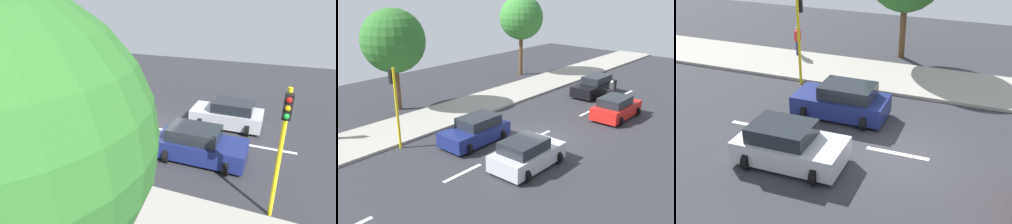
% 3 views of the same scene
% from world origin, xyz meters
% --- Properties ---
extents(ground_plane, '(40.00, 60.00, 0.10)m').
position_xyz_m(ground_plane, '(0.00, 0.00, -0.05)').
color(ground_plane, '#2D2D33').
extents(sidewalk, '(4.00, 60.00, 0.15)m').
position_xyz_m(sidewalk, '(7.00, 0.00, 0.07)').
color(sidewalk, '#9E998E').
rests_on(sidewalk, ground).
extents(lane_stripe_far_north, '(0.20, 2.40, 0.01)m').
position_xyz_m(lane_stripe_far_north, '(0.00, -12.00, 0.01)').
color(lane_stripe_far_north, white).
rests_on(lane_stripe_far_north, ground).
extents(lane_stripe_north, '(0.20, 2.40, 0.01)m').
position_xyz_m(lane_stripe_north, '(0.00, -6.00, 0.01)').
color(lane_stripe_north, white).
rests_on(lane_stripe_north, ground).
extents(lane_stripe_mid, '(0.20, 2.40, 0.01)m').
position_xyz_m(lane_stripe_mid, '(0.00, 0.00, 0.01)').
color(lane_stripe_mid, white).
rests_on(lane_stripe_mid, ground).
extents(lane_stripe_south, '(0.20, 2.40, 0.01)m').
position_xyz_m(lane_stripe_south, '(0.00, 6.00, 0.01)').
color(lane_stripe_south, white).
rests_on(lane_stripe_south, ground).
extents(car_silver, '(2.37, 3.91, 1.52)m').
position_xyz_m(car_silver, '(-1.91, 3.50, 0.71)').
color(car_silver, '#B7B7BC').
rests_on(car_silver, ground).
extents(car_dark_blue, '(2.27, 4.03, 1.52)m').
position_xyz_m(car_dark_blue, '(2.15, 3.00, 0.71)').
color(car_dark_blue, navy).
rests_on(car_dark_blue, ground).
extents(car_red, '(2.29, 3.90, 1.52)m').
position_xyz_m(car_red, '(-1.97, -6.03, 0.71)').
color(car_red, red).
rests_on(car_red, ground).
extents(motorcycle, '(0.60, 1.30, 1.53)m').
position_xyz_m(motorcycle, '(0.17, -9.63, 0.64)').
color(motorcycle, black).
rests_on(motorcycle, ground).
extents(traffic_light_corner, '(0.49, 0.24, 4.50)m').
position_xyz_m(traffic_light_corner, '(4.85, 6.26, 2.93)').
color(traffic_light_corner, yellow).
rests_on(traffic_light_corner, ground).
extents(street_tree_north, '(4.36, 4.36, 7.07)m').
position_xyz_m(street_tree_north, '(10.50, 2.43, 4.87)').
color(street_tree_north, brown).
rests_on(street_tree_north, ground).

